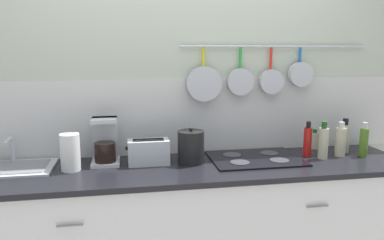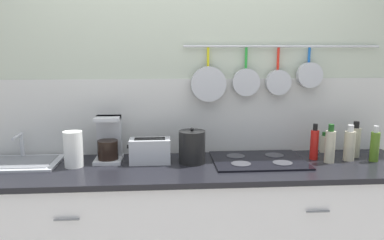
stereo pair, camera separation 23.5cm
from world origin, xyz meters
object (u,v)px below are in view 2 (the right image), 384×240
object	(u,v)px
kettle	(192,147)
bottle_dish_soap	(375,146)
paper_towel_roll	(73,149)
toaster	(150,151)
bottle_sesame_oil	(330,146)
bottle_hot_sauce	(324,143)
coffee_maker	(109,142)
bottle_olive_oil	(355,141)
bottle_cooking_wine	(314,144)
bottle_vinegar	(349,145)

from	to	relation	value
kettle	bottle_dish_soap	bearing A→B (deg)	-2.51
paper_towel_roll	toaster	bearing A→B (deg)	5.24
paper_towel_roll	toaster	distance (m)	0.49
bottle_dish_soap	bottle_sesame_oil	bearing A→B (deg)	-178.63
bottle_dish_soap	toaster	bearing A→B (deg)	177.30
bottle_sesame_oil	bottle_hot_sauce	world-z (taller)	bottle_sesame_oil
toaster	coffee_maker	bearing A→B (deg)	163.31
bottle_hot_sauce	paper_towel_roll	bearing A→B (deg)	-172.61
paper_towel_roll	bottle_hot_sauce	world-z (taller)	paper_towel_roll
kettle	bottle_olive_oil	xyz separation A→B (m)	(1.15, 0.06, 0.00)
bottle_cooking_wine	paper_towel_roll	bearing A→B (deg)	-178.26
kettle	bottle_cooking_wine	size ratio (longest dim) A/B	0.97
coffee_maker	toaster	bearing A→B (deg)	-16.69
paper_towel_roll	coffee_maker	bearing A→B (deg)	31.93
coffee_maker	bottle_olive_oil	world-z (taller)	coffee_maker
bottle_cooking_wine	bottle_vinegar	world-z (taller)	bottle_cooking_wine
paper_towel_roll	bottle_sesame_oil	world-z (taller)	bottle_sesame_oil
kettle	bottle_cooking_wine	bearing A→B (deg)	1.45
bottle_hot_sauce	bottle_olive_oil	bearing A→B (deg)	-40.51
toaster	bottle_hot_sauce	xyz separation A→B (m)	(1.26, 0.18, -0.02)
paper_towel_roll	bottle_cooking_wine	bearing A→B (deg)	1.74
bottle_sesame_oil	paper_towel_roll	bearing A→B (deg)	178.84
kettle	bottle_vinegar	distance (m)	1.06
toaster	bottle_vinegar	size ratio (longest dim) A/B	1.15
bottle_olive_oil	bottle_cooking_wine	bearing A→B (deg)	-172.54
bottle_hot_sauce	coffee_maker	bearing A→B (deg)	-176.34
coffee_maker	paper_towel_roll	bearing A→B (deg)	-148.07
coffee_maker	bottle_cooking_wine	xyz separation A→B (m)	(1.39, -0.08, -0.02)
bottle_vinegar	bottle_cooking_wine	bearing A→B (deg)	169.07
paper_towel_roll	kettle	distance (m)	0.76
coffee_maker	bottle_vinegar	bearing A→B (deg)	-4.35
bottle_olive_oil	bottle_hot_sauce	bearing A→B (deg)	139.49
toaster	paper_towel_roll	bearing A→B (deg)	-174.76
bottle_sesame_oil	bottle_dish_soap	distance (m)	0.31
toaster	bottle_dish_soap	bearing A→B (deg)	-2.70
bottle_hot_sauce	bottle_olive_oil	world-z (taller)	bottle_olive_oil
bottle_cooking_wine	bottle_olive_oil	world-z (taller)	bottle_olive_oil
bottle_hot_sauce	bottle_dish_soap	bearing A→B (deg)	-46.79
paper_towel_roll	toaster	xyz separation A→B (m)	(0.48, 0.04, -0.03)
toaster	bottle_cooking_wine	bearing A→B (deg)	0.21
toaster	bottle_sesame_oil	size ratio (longest dim) A/B	1.09
bottle_cooking_wine	bottle_hot_sauce	size ratio (longest dim) A/B	1.66
kettle	bottle_sesame_oil	bearing A→B (deg)	-3.83
bottle_olive_oil	coffee_maker	bearing A→B (deg)	178.68
toaster	bottle_hot_sauce	world-z (taller)	toaster
bottle_vinegar	bottle_dish_soap	distance (m)	0.16
paper_towel_roll	bottle_olive_oil	world-z (taller)	bottle_olive_oil
coffee_maker	bottle_sesame_oil	distance (m)	1.47
coffee_maker	toaster	distance (m)	0.29
kettle	bottle_olive_oil	world-z (taller)	bottle_olive_oil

